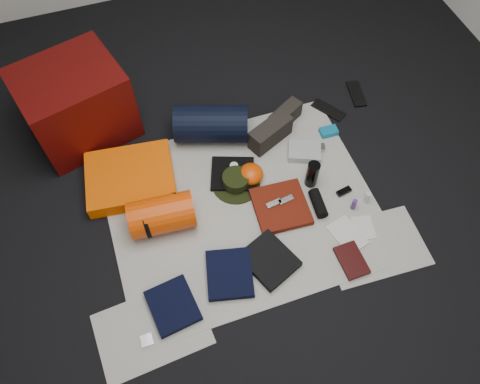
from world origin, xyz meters
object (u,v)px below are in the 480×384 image
object	(u,v)px
red_cabinet	(76,104)
sleeping_pad	(130,178)
navy_duffel	(211,124)
water_bottle	(312,174)
paperback_book	(351,260)
compact_camera	(318,148)
stuff_sack	(162,215)

from	to	relation	value
red_cabinet	sleeping_pad	xyz separation A→B (m)	(0.20, -0.52, -0.20)
sleeping_pad	navy_duffel	bearing A→B (deg)	17.64
navy_duffel	water_bottle	world-z (taller)	navy_duffel
navy_duffel	water_bottle	xyz separation A→B (m)	(0.48, -0.56, -0.03)
sleeping_pad	paperback_book	distance (m)	1.43
sleeping_pad	compact_camera	distance (m)	1.23
sleeping_pad	compact_camera	size ratio (longest dim) A/B	6.09
paperback_book	navy_duffel	bearing A→B (deg)	111.96
stuff_sack	navy_duffel	distance (m)	0.72
sleeping_pad	water_bottle	world-z (taller)	water_bottle
compact_camera	paperback_book	xyz separation A→B (m)	(-0.14, -0.80, -0.00)
stuff_sack	navy_duffel	bearing A→B (deg)	49.29
navy_duffel	water_bottle	distance (m)	0.74
compact_camera	paperback_book	bearing A→B (deg)	-77.95
red_cabinet	water_bottle	xyz separation A→B (m)	(1.27, -0.90, -0.15)
water_bottle	compact_camera	bearing A→B (deg)	56.58
stuff_sack	red_cabinet	bearing A→B (deg)	110.13
stuff_sack	paperback_book	xyz separation A→B (m)	(0.96, -0.59, -0.10)
red_cabinet	stuff_sack	distance (m)	0.95
stuff_sack	water_bottle	bearing A→B (deg)	-1.01
compact_camera	paperback_book	size ratio (longest dim) A/B	0.42
navy_duffel	compact_camera	size ratio (longest dim) A/B	5.38
sleeping_pad	compact_camera	xyz separation A→B (m)	(1.22, -0.15, -0.03)
red_cabinet	water_bottle	world-z (taller)	red_cabinet
sleeping_pad	paperback_book	world-z (taller)	sleeping_pad
red_cabinet	water_bottle	bearing A→B (deg)	-50.53
navy_duffel	stuff_sack	bearing A→B (deg)	-111.79
red_cabinet	compact_camera	distance (m)	1.59
navy_duffel	paperback_book	world-z (taller)	navy_duffel
water_bottle	red_cabinet	bearing A→B (deg)	144.81
red_cabinet	paperback_book	world-z (taller)	red_cabinet
red_cabinet	navy_duffel	bearing A→B (deg)	-38.19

